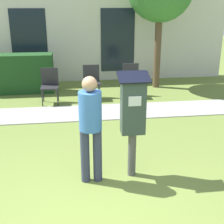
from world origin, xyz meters
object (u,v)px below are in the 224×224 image
at_px(person_standing, 90,122).
at_px(outdoor_chair_middle, 92,79).
at_px(outdoor_chair_right, 131,77).
at_px(outdoor_chair_left, 50,83).
at_px(parking_meter, 133,112).

distance_m(person_standing, outdoor_chair_middle, 4.18).
xyz_separation_m(person_standing, outdoor_chair_right, (1.39, 4.20, -0.40)).
distance_m(outdoor_chair_left, outdoor_chair_middle, 1.13).
distance_m(parking_meter, person_standing, 0.63).
bearing_deg(parking_meter, outdoor_chair_middle, 94.48).
distance_m(outdoor_chair_left, outdoor_chair_right, 2.21).
xyz_separation_m(outdoor_chair_left, outdoor_chair_right, (2.19, 0.31, 0.00)).
height_order(parking_meter, outdoor_chair_right, parking_meter).
distance_m(parking_meter, outdoor_chair_middle, 4.11).
bearing_deg(outdoor_chair_middle, person_standing, -90.73).
height_order(outdoor_chair_left, outdoor_chair_middle, same).
bearing_deg(parking_meter, outdoor_chair_left, 110.39).
bearing_deg(outdoor_chair_middle, parking_meter, -82.16).
height_order(parking_meter, outdoor_chair_left, parking_meter).
bearing_deg(outdoor_chair_left, person_standing, -94.55).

